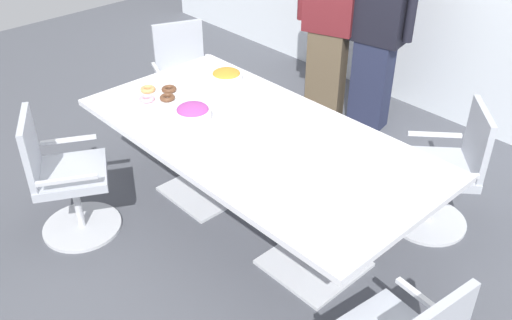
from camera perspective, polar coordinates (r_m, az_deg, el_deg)
name	(u,v)px	position (r m, az deg, el deg)	size (l,w,h in m)	color
ground_plane	(256,225)	(4.05, 0.00, -6.57)	(10.00, 10.00, 0.01)	#4C4F56
conference_table	(256,150)	(3.68, 0.00, 0.98)	(2.40, 1.20, 0.75)	silver
office_chair_0	(185,83)	(5.10, -7.09, 7.65)	(0.70, 0.70, 0.91)	silver
office_chair_1	(64,182)	(3.97, -18.70, -2.10)	(0.73, 0.73, 0.91)	silver
office_chair_3	(445,176)	(4.03, 18.44, -1.49)	(0.76, 0.76, 0.91)	silver
person_standing_0	(330,22)	(5.06, 7.42, 13.54)	(0.60, 0.36, 1.73)	brown
person_standing_1	(377,34)	(4.98, 12.07, 12.30)	(0.61, 0.30, 1.67)	#232842
snack_bowl_chips_orange	(226,76)	(4.29, -2.99, 8.45)	(0.24, 0.24, 0.09)	white
snack_bowl_candy_mix	(193,113)	(3.77, -6.36, 4.75)	(0.24, 0.24, 0.11)	white
donut_platter	(158,95)	(4.11, -9.84, 6.47)	(0.31, 0.31, 0.04)	white
plate_stack	(352,148)	(3.48, 9.59, 1.17)	(0.21, 0.21, 0.04)	white
napkin_pile	(329,193)	(3.06, 7.31, -3.30)	(0.15, 0.15, 0.07)	white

